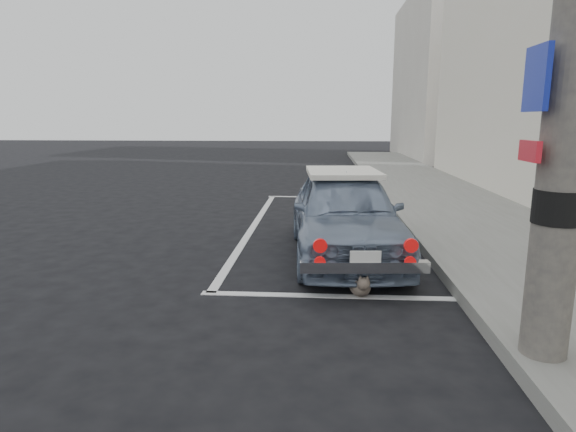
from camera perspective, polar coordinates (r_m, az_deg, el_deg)
name	(u,v)px	position (r m, az deg, el deg)	size (l,w,h in m)	color
ground	(293,281)	(5.89, 0.58, -7.68)	(80.00, 80.00, 0.00)	black
sidewalk	(503,239)	(8.30, 24.12, -2.53)	(2.80, 40.00, 0.15)	slate
building_far	(442,78)	(26.35, 17.79, 15.32)	(3.50, 10.00, 8.00)	beige
pline_rear	(335,296)	(5.42, 5.63, -9.43)	(3.00, 0.12, 0.01)	silver
pline_front	(328,197)	(12.22, 4.71, 2.25)	(3.00, 0.12, 0.01)	silver
pline_side	(254,226)	(8.86, -4.10, -1.20)	(0.12, 7.00, 0.01)	silver
retro_coupe	(345,213)	(6.86, 6.77, 0.34)	(1.72, 3.72, 1.23)	#7687A2
cat	(360,284)	(5.43, 8.56, -8.03)	(0.29, 0.54, 0.29)	brown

